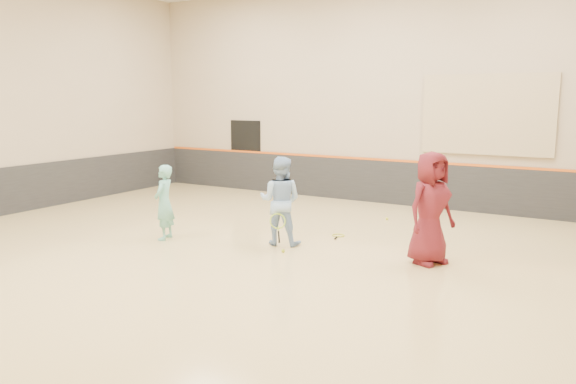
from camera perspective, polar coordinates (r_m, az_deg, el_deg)
The scene contains 14 objects.
room at distance 10.55m, azimuth -2.61°, elevation -1.97°, with size 15.04×12.04×6.22m.
wainscot_back at distance 15.86m, azimuth 9.21°, elevation 1.06°, with size 14.90×0.04×1.20m, color #232326.
wainscot_left at distance 15.88m, azimuth -25.86°, elevation 0.22°, with size 0.04×11.90×1.20m, color #232326.
accent_stripe at distance 15.77m, azimuth 9.25°, elevation 3.28°, with size 14.90×0.03×0.06m, color #D85914.
acoustic_panel at distance 14.89m, azimuth 19.55°, elevation 7.43°, with size 3.20×0.08×2.00m, color tan.
doorway at distance 17.90m, azimuth -4.31°, elevation 3.74°, with size 1.10×0.05×2.20m, color black.
girl at distance 11.87m, azimuth -12.47°, elevation -1.04°, with size 0.57×0.37×1.56m, color #6AB9AD.
instructor at distance 11.19m, azimuth -0.79°, elevation -0.90°, with size 0.86×0.67×1.78m, color #92B6E2.
young_man at distance 10.19m, azimuth 14.28°, elevation -1.60°, with size 0.98×0.64×2.00m, color maroon.
held_racket at distance 10.86m, azimuth -1.06°, elevation -2.97°, with size 0.34×0.34×0.65m, color #9FCB2C, non-canonical shape.
spare_racket at distance 12.07m, azimuth 5.14°, elevation -4.35°, with size 0.61×0.61×0.05m, color gold, non-canonical shape.
ball_under_racket at distance 10.76m, azimuth -0.50°, elevation -6.00°, with size 0.07×0.07×0.07m, color #B8C92E.
ball_in_hand at distance 10.02m, azimuth 15.03°, elevation -0.44°, with size 0.07×0.07×0.07m, color #BEDA32.
ball_beside_spare at distance 13.75m, azimuth 10.02°, elevation -2.69°, with size 0.07×0.07×0.07m, color gold.
Camera 1 is at (5.63, -8.67, 2.94)m, focal length 35.00 mm.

